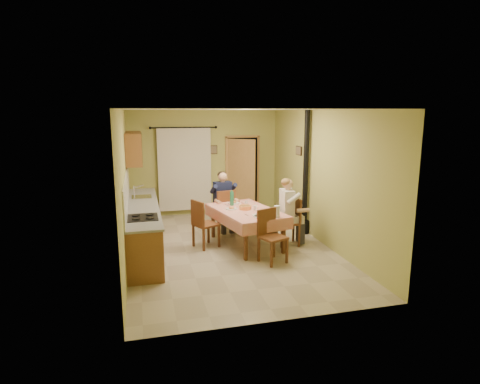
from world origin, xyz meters
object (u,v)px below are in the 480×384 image
object	(u,v)px
dining_table	(246,227)
stove_flue	(305,190)
chair_left	(205,233)
man_far	(223,195)
chair_far	(224,220)
chair_right	(288,231)
man_right	(288,204)
chair_near	(272,247)

from	to	relation	value
dining_table	stove_flue	size ratio (longest dim) A/B	0.73
chair_left	man_far	bearing A→B (deg)	123.92
chair_far	chair_right	distance (m)	1.67
chair_far	dining_table	bearing A→B (deg)	-84.81
chair_far	chair_left	world-z (taller)	chair_far
dining_table	man_right	world-z (taller)	man_right
chair_near	man_right	world-z (taller)	man_right
chair_left	chair_far	bearing A→B (deg)	123.40
dining_table	chair_near	world-z (taller)	chair_near
man_far	chair_far	bearing A→B (deg)	-90.00
man_far	chair_right	bearing A→B (deg)	-56.80
chair_near	man_far	world-z (taller)	man_far
chair_far	man_far	bearing A→B (deg)	90.00
chair_left	stove_flue	world-z (taller)	stove_flue
chair_far	stove_flue	bearing A→B (deg)	-26.89
chair_far	man_far	distance (m)	0.59
chair_left	man_far	world-z (taller)	man_far
chair_left	man_right	world-z (taller)	man_right
dining_table	chair_near	bearing A→B (deg)	-90.84
man_far	man_right	distance (m)	1.67
chair_far	chair_right	bearing A→B (deg)	-56.51
chair_near	chair_left	size ratio (longest dim) A/B	0.99
chair_right	stove_flue	size ratio (longest dim) A/B	0.36
chair_far	stove_flue	size ratio (longest dim) A/B	0.36
chair_near	man_far	xyz separation A→B (m)	(-0.49, 2.10, 0.59)
dining_table	man_right	bearing A→B (deg)	-25.05
chair_near	chair_right	bearing A→B (deg)	-148.31
dining_table	chair_right	distance (m)	0.90
dining_table	chair_left	distance (m)	0.86
chair_near	man_right	xyz separation A→B (m)	(0.64, 0.87, 0.59)
chair_near	stove_flue	xyz separation A→B (m)	(1.29, 1.53, 0.73)
dining_table	man_far	size ratio (longest dim) A/B	1.48
chair_left	chair_near	bearing A→B (deg)	18.00
man_far	stove_flue	world-z (taller)	stove_flue
chair_far	chair_left	bearing A→B (deg)	-131.09
chair_near	chair_left	distance (m)	1.56
chair_near	chair_right	world-z (taller)	chair_right
chair_near	man_right	bearing A→B (deg)	-147.66
dining_table	chair_left	bearing A→B (deg)	162.59
man_right	stove_flue	bearing A→B (deg)	-41.45
stove_flue	chair_near	bearing A→B (deg)	-130.16
stove_flue	man_right	bearing A→B (deg)	-134.52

